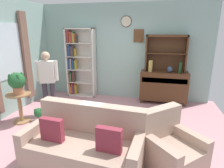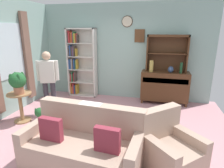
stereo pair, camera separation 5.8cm
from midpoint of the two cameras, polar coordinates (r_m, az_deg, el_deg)
ground_plane at (r=4.16m, az=-2.43°, el=-13.48°), size 5.40×4.60×0.02m
wall_back at (r=5.74m, az=3.19°, el=9.65°), size 5.00×0.09×2.80m
area_rug at (r=3.86m, az=-0.70°, el=-15.78°), size 2.24×2.00×0.01m
bookshelf at (r=6.00m, az=-10.36°, el=6.43°), size 0.90×0.30×2.10m
sideboard at (r=5.56m, az=14.98°, el=-0.51°), size 1.30×0.45×0.92m
sideboard_hutch at (r=5.48m, az=15.74°, el=10.40°), size 1.10×0.26×1.00m
vase_tall at (r=5.36m, az=11.25°, el=5.35°), size 0.11×0.11×0.31m
vase_round at (r=5.39m, az=16.75°, el=4.26°), size 0.15×0.15×0.17m
bottle_wine at (r=5.38m, az=19.58°, el=4.66°), size 0.07×0.07×0.29m
couch_floral at (r=3.11m, az=-8.66°, el=-17.82°), size 1.86×0.99×0.90m
armchair_floral at (r=3.15m, az=16.62°, el=-18.40°), size 1.08×1.08×0.88m
plant_stand at (r=4.76m, az=-26.40°, el=-5.59°), size 0.52×0.52×0.68m
potted_plant_large at (r=4.54m, az=-27.12°, el=0.62°), size 0.35×0.35×0.49m
potted_plant_small at (r=4.74m, az=-21.50°, el=-8.29°), size 0.22×0.22×0.31m
person_reading at (r=4.80m, az=-19.20°, el=1.48°), size 0.52×0.30×1.56m
coffee_table at (r=3.70m, az=-0.08°, el=-11.04°), size 0.80×0.50×0.42m
book_stack at (r=3.55m, az=1.46°, el=-10.31°), size 0.19×0.12×0.08m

